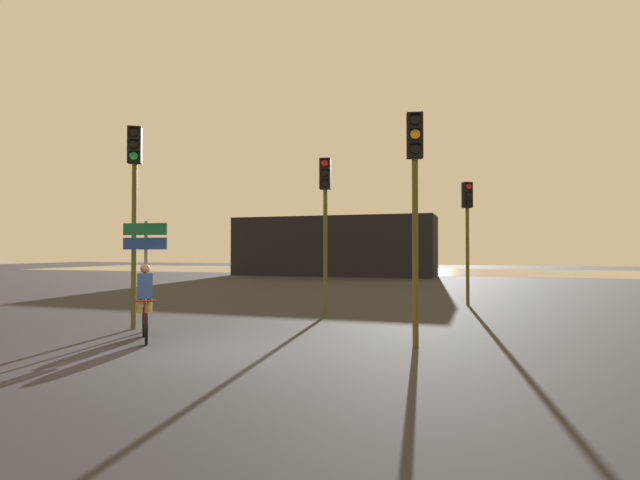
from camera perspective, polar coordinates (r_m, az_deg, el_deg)
ground_plane at (r=9.72m, az=-12.43°, el=-12.49°), size 120.00×120.00×0.00m
water_strip at (r=46.77m, az=12.32°, el=-3.52°), size 80.00×16.00×0.01m
distant_building at (r=38.10m, az=1.49°, el=-0.72°), size 15.36×4.00×4.47m
traffic_light_near_left at (r=13.02m, az=-20.45°, el=5.46°), size 0.40×0.42×4.93m
traffic_light_center at (r=14.46m, az=0.61°, el=3.84°), size 0.35×0.37×4.58m
traffic_light_far_right at (r=18.20m, az=16.49°, el=2.27°), size 0.39×0.41×4.30m
traffic_light_near_right at (r=10.14m, az=10.80°, el=6.25°), size 0.36×0.38×4.64m
direction_sign_post at (r=12.44m, az=-19.33°, el=-1.65°), size 1.09×0.20×2.60m
cyclist at (r=11.32m, az=-19.38°, el=-6.65°), size 1.14×1.33×1.62m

